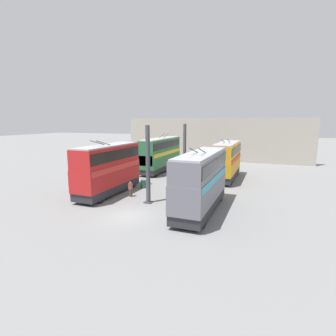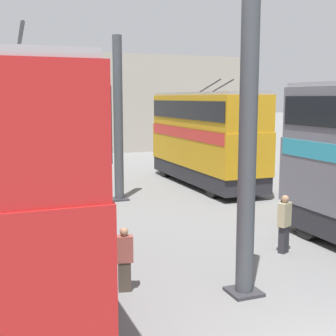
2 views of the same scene
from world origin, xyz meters
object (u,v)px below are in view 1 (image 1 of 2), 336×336
(bus_right_near, at_px, (108,166))
(person_by_left_row, at_px, (182,190))
(person_by_right_row, at_px, (130,189))
(bus_right_mid, at_px, (161,152))
(bus_left_far, at_px, (227,159))
(bus_left_near, at_px, (201,178))
(oil_drum, at_px, (143,184))

(bus_right_near, xyz_separation_m, person_by_left_row, (0.90, -7.86, -2.04))
(person_by_right_row, bearing_deg, bus_right_mid, 23.31)
(bus_left_far, bearing_deg, person_by_right_row, 146.52)
(bus_left_far, distance_m, bus_right_near, 15.76)
(bus_left_near, xyz_separation_m, bus_left_far, (13.52, 0.00, -0.12))
(bus_left_near, distance_m, oil_drum, 10.07)
(person_by_right_row, distance_m, oil_drum, 3.66)
(bus_right_near, distance_m, oil_drum, 4.91)
(bus_left_far, relative_size, person_by_left_row, 5.26)
(person_by_left_row, height_order, oil_drum, person_by_left_row)
(bus_left_far, height_order, person_by_left_row, bus_left_far)
(bus_left_far, bearing_deg, bus_right_near, 138.38)
(bus_left_far, bearing_deg, bus_left_near, 180.00)
(oil_drum, bearing_deg, bus_left_far, -44.92)
(person_by_left_row, bearing_deg, bus_right_mid, -174.24)
(bus_right_mid, xyz_separation_m, person_by_right_row, (-14.08, -2.63, -2.07))
(bus_right_mid, xyz_separation_m, person_by_left_row, (-13.10, -7.86, -1.96))
(bus_left_near, height_order, bus_right_near, bus_right_near)
(bus_left_far, bearing_deg, person_by_left_row, 166.53)
(bus_left_far, relative_size, person_by_right_row, 5.89)
(bus_right_near, distance_m, person_by_right_row, 3.40)
(bus_right_mid, height_order, person_by_right_row, bus_right_mid)
(bus_right_mid, relative_size, person_by_left_row, 6.21)
(person_by_right_row, bearing_deg, oil_drum, 18.54)
(bus_right_near, height_order, bus_right_mid, bus_right_near)
(bus_right_near, bearing_deg, bus_left_far, -41.62)
(person_by_right_row, height_order, oil_drum, person_by_right_row)
(bus_right_mid, bearing_deg, person_by_right_row, -169.43)
(person_by_left_row, distance_m, oil_drum, 6.22)
(bus_left_far, height_order, oil_drum, bus_left_far)
(oil_drum, bearing_deg, person_by_left_row, -115.31)
(bus_left_far, xyz_separation_m, person_by_left_row, (-10.88, 2.61, -1.85))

